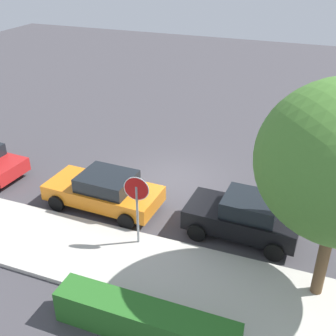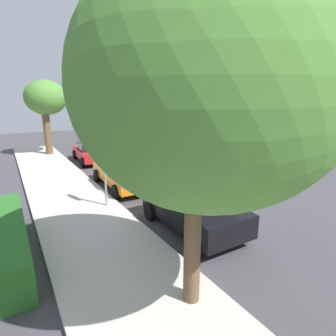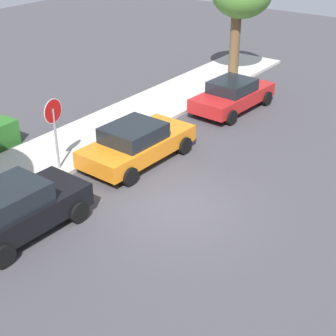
# 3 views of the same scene
# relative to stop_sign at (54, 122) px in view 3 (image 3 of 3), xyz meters

# --- Properties ---
(ground_plane) EXTENTS (60.00, 60.00, 0.00)m
(ground_plane) POSITION_rel_stop_sign_xyz_m (0.46, -4.56, -1.83)
(ground_plane) COLOR #423F44
(sidewalk_curb) EXTENTS (32.00, 3.05, 0.14)m
(sidewalk_curb) POSITION_rel_stop_sign_xyz_m (0.46, 1.03, -1.76)
(sidewalk_curb) COLOR beige
(sidewalk_curb) RESTS_ON ground_plane
(stop_sign) EXTENTS (0.83, 0.11, 2.63)m
(stop_sign) POSITION_rel_stop_sign_xyz_m (0.00, 0.00, 0.00)
(stop_sign) COLOR gray
(stop_sign) RESTS_ON ground_plane
(parked_car_orange) EXTENTS (4.44, 2.24, 1.43)m
(parked_car_orange) POSITION_rel_stop_sign_xyz_m (2.17, -1.67, -1.10)
(parked_car_orange) COLOR orange
(parked_car_orange) RESTS_ON ground_plane
(parked_car_black) EXTENTS (3.88, 2.10, 1.57)m
(parked_car_black) POSITION_rel_stop_sign_xyz_m (-3.13, -1.82, -1.04)
(parked_car_black) COLOR black
(parked_car_black) RESTS_ON ground_plane
(parked_car_red) EXTENTS (4.37, 2.19, 1.37)m
(parked_car_red) POSITION_rel_stop_sign_xyz_m (8.51, -1.90, -1.13)
(parked_car_red) COLOR red
(parked_car_red) RESTS_ON ground_plane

